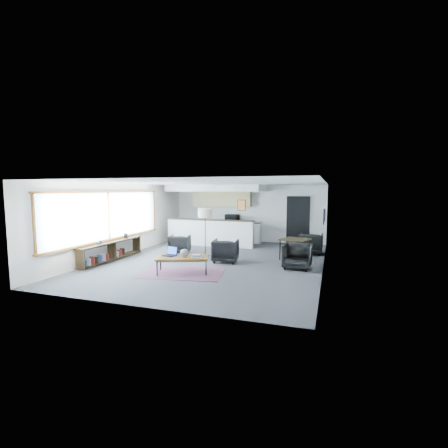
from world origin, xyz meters
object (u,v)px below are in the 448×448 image
(ceramic_pot, at_px, (184,253))
(dining_chair_far, at_px, (311,244))
(armchair_left, at_px, (180,243))
(dining_chair_near, at_px, (297,257))
(laptop, at_px, (171,253))
(microwave, at_px, (232,217))
(coffee_table, at_px, (182,258))
(floor_lamp, at_px, (205,215))
(dining_table, at_px, (295,241))
(armchair_right, at_px, (225,250))
(book_stack, at_px, (197,256))

(ceramic_pot, distance_m, dining_chair_far, 5.22)
(armchair_left, xyz_separation_m, dining_chair_near, (4.44, -1.04, -0.02))
(laptop, distance_m, microwave, 5.89)
(coffee_table, xyz_separation_m, laptop, (-0.40, 0.06, 0.11))
(laptop, bearing_deg, floor_lamp, 98.58)
(laptop, relative_size, dining_table, 0.38)
(armchair_right, xyz_separation_m, dining_table, (2.13, 1.11, 0.24))
(dining_chair_near, bearing_deg, ceramic_pot, -148.75)
(book_stack, distance_m, floor_lamp, 2.67)
(dining_chair_far, bearing_deg, floor_lamp, 23.98)
(laptop, distance_m, armchair_right, 2.03)
(dining_chair_far, bearing_deg, ceramic_pot, 51.92)
(laptop, distance_m, book_stack, 0.81)
(ceramic_pot, bearing_deg, floor_lamp, 98.43)
(coffee_table, relative_size, ceramic_pot, 6.88)
(dining_chair_near, distance_m, microwave, 5.57)
(coffee_table, height_order, dining_chair_near, dining_chair_near)
(ceramic_pot, distance_m, dining_chair_near, 3.39)
(laptop, bearing_deg, coffee_table, 3.22)
(floor_lamp, height_order, dining_chair_near, floor_lamp)
(coffee_table, height_order, laptop, laptop)
(ceramic_pot, xyz_separation_m, book_stack, (0.32, 0.12, -0.08))
(dining_table, xyz_separation_m, dining_chair_near, (0.21, -1.29, -0.30))
(coffee_table, bearing_deg, floor_lamp, 75.03)
(laptop, relative_size, armchair_left, 0.53)
(book_stack, distance_m, armchair_left, 3.12)
(coffee_table, bearing_deg, laptop, 150.39)
(coffee_table, distance_m, dining_chair_near, 3.44)
(armchair_left, bearing_deg, microwave, -120.61)
(ceramic_pot, xyz_separation_m, dining_table, (2.76, 2.92, 0.06))
(book_stack, xyz_separation_m, armchair_left, (-1.80, 2.55, -0.14))
(microwave, bearing_deg, armchair_right, -71.11)
(coffee_table, height_order, book_stack, book_stack)
(dining_table, relative_size, dining_chair_far, 1.47)
(dining_table, relative_size, microwave, 1.81)
(ceramic_pot, distance_m, armchair_right, 1.92)
(laptop, distance_m, armchair_left, 2.75)
(laptop, xyz_separation_m, floor_lamp, (0.11, 2.40, 0.94))
(ceramic_pot, height_order, floor_lamp, floor_lamp)
(ceramic_pot, relative_size, floor_lamp, 0.14)
(floor_lamp, relative_size, dining_table, 1.61)
(laptop, bearing_deg, dining_table, 52.16)
(coffee_table, distance_m, armchair_right, 1.89)
(armchair_left, distance_m, floor_lamp, 1.58)
(dining_table, height_order, microwave, microwave)
(armchair_right, height_order, floor_lamp, floor_lamp)
(dining_chair_near, bearing_deg, armchair_right, 178.05)
(ceramic_pot, relative_size, microwave, 0.40)
(armchair_left, distance_m, armchair_right, 2.27)
(coffee_table, relative_size, floor_lamp, 0.96)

